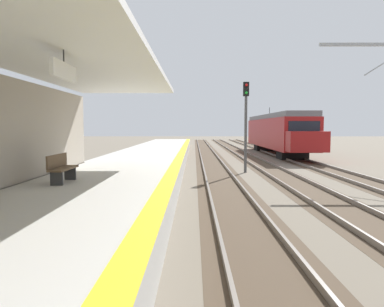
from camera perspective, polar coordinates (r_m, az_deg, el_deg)
name	(u,v)px	position (r m, az deg, el deg)	size (l,w,h in m)	color
station_platform	(111,186)	(14.03, -12.43, -4.92)	(5.00, 80.00, 0.91)	#B7B5AD
track_pair_nearest_platform	(221,181)	(17.76, 4.57, -4.27)	(2.34, 120.00, 0.16)	#4C3D2D
track_pair_middle	(293,181)	(18.32, 15.26, -4.14)	(2.34, 120.00, 0.16)	#4C3D2D
track_pair_far_side	(364,181)	(19.48, 24.99, -3.90)	(2.34, 120.00, 0.16)	#4C3D2D
approaching_train	(278,132)	(36.82, 13.08, 3.27)	(2.93, 19.60, 4.76)	maroon
rail_signal_post	(246,117)	(21.50, 8.31, 5.55)	(0.32, 0.34, 5.20)	#4C4C4C
platform_bench	(61,167)	(12.19, -19.55, -2.03)	(0.45, 1.60, 0.88)	brown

